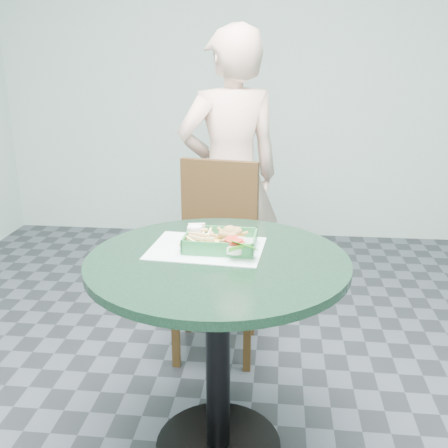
# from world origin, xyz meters

# --- Properties ---
(floor) EXTENTS (4.00, 5.00, 0.02)m
(floor) POSITION_xyz_m (0.00, 0.00, 0.00)
(floor) COLOR #303335
(floor) RESTS_ON ground
(wall_back) EXTENTS (4.00, 0.04, 2.80)m
(wall_back) POSITION_xyz_m (0.00, 2.50, 1.40)
(wall_back) COLOR silver
(wall_back) RESTS_ON ground
(cafe_table) EXTENTS (0.88, 0.88, 0.75)m
(cafe_table) POSITION_xyz_m (0.00, 0.00, 0.58)
(cafe_table) COLOR black
(cafe_table) RESTS_ON floor
(dining_chair) EXTENTS (0.39, 0.39, 0.93)m
(dining_chair) POSITION_xyz_m (-0.09, 0.77, 0.53)
(dining_chair) COLOR #3B220E
(dining_chair) RESTS_ON floor
(diner_person) EXTENTS (0.70, 0.60, 1.63)m
(diner_person) POSITION_xyz_m (-0.07, 1.13, 0.82)
(diner_person) COLOR beige
(diner_person) RESTS_ON floor
(placemat) EXTENTS (0.41, 0.32, 0.00)m
(placemat) POSITION_xyz_m (-0.05, 0.08, 0.75)
(placemat) COLOR silver
(placemat) RESTS_ON cafe_table
(food_basket) EXTENTS (0.25, 0.18, 0.05)m
(food_basket) POSITION_xyz_m (-0.00, 0.09, 0.77)
(food_basket) COLOR #226A35
(food_basket) RESTS_ON placemat
(crab_sandwich) EXTENTS (0.12, 0.12, 0.07)m
(crab_sandwich) POSITION_xyz_m (0.03, 0.09, 0.80)
(crab_sandwich) COLOR gold
(crab_sandwich) RESTS_ON food_basket
(fries_pile) EXTENTS (0.14, 0.15, 0.04)m
(fries_pile) POSITION_xyz_m (-0.08, 0.09, 0.79)
(fries_pile) COLOR #DEBB74
(fries_pile) RESTS_ON food_basket
(sauce_ramekin) EXTENTS (0.06, 0.06, 0.03)m
(sauce_ramekin) POSITION_xyz_m (-0.10, 0.13, 0.80)
(sauce_ramekin) COLOR silver
(sauce_ramekin) RESTS_ON food_basket
(garnish_cup) EXTENTS (0.11, 0.11, 0.04)m
(garnish_cup) POSITION_xyz_m (0.07, 0.01, 0.79)
(garnish_cup) COLOR silver
(garnish_cup) RESTS_ON food_basket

